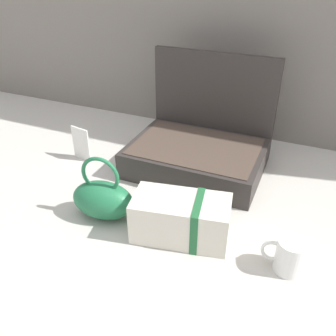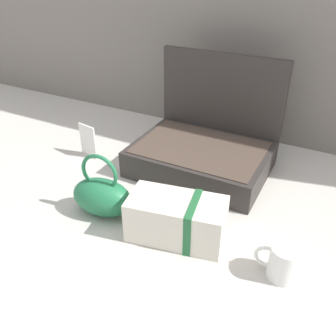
# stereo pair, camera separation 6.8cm
# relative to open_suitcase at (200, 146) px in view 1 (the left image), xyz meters

# --- Properties ---
(ground_plane) EXTENTS (6.00, 6.00, 0.00)m
(ground_plane) POSITION_rel_open_suitcase_xyz_m (-0.03, -0.23, -0.08)
(ground_plane) COLOR beige
(open_suitcase) EXTENTS (0.46, 0.35, 0.38)m
(open_suitcase) POSITION_rel_open_suitcase_xyz_m (0.00, 0.00, 0.00)
(open_suitcase) COLOR #332D2B
(open_suitcase) RESTS_ON ground_plane
(teal_pouch_handbag) EXTENTS (0.20, 0.13, 0.20)m
(teal_pouch_handbag) POSITION_rel_open_suitcase_xyz_m (-0.16, -0.39, -0.02)
(teal_pouch_handbag) COLOR #237247
(teal_pouch_handbag) RESTS_ON ground_plane
(cream_toiletry_bag) EXTENTS (0.28, 0.18, 0.13)m
(cream_toiletry_bag) POSITION_rel_open_suitcase_xyz_m (0.08, -0.38, -0.02)
(cream_toiletry_bag) COLOR silver
(cream_toiletry_bag) RESTS_ON ground_plane
(coffee_mug) EXTENTS (0.11, 0.07, 0.09)m
(coffee_mug) POSITION_rel_open_suitcase_xyz_m (0.37, -0.39, -0.03)
(coffee_mug) COLOR white
(coffee_mug) RESTS_ON ground_plane
(info_card_left) EXTENTS (0.08, 0.02, 0.13)m
(info_card_left) POSITION_rel_open_suitcase_xyz_m (-0.42, -0.13, -0.02)
(info_card_left) COLOR white
(info_card_left) RESTS_ON ground_plane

